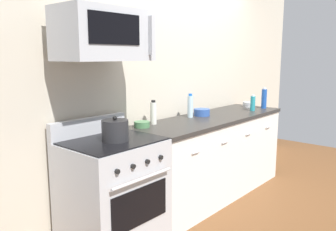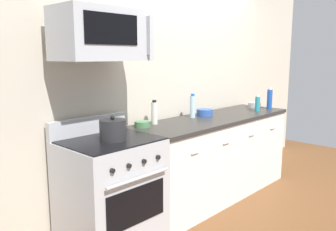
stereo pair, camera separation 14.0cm
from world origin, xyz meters
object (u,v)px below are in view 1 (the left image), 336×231
(bowl_blue_mixing, at_px, (202,112))
(stockpot, at_px, (115,130))
(microwave, at_px, (104,35))
(bottle_dish_soap, at_px, (253,103))
(bottle_vinegar_white, at_px, (153,113))
(bowl_green_glaze, at_px, (142,124))
(bowl_steel_prep, at_px, (249,104))
(bottle_soda_blue, at_px, (264,98))
(bottle_water_clear, at_px, (190,106))
(range_oven, at_px, (113,193))

(bowl_blue_mixing, height_order, stockpot, stockpot)
(microwave, bearing_deg, bottle_dish_soap, -5.10)
(bottle_dish_soap, xyz_separation_m, bottle_vinegar_white, (-1.43, 0.34, 0.02))
(bowl_green_glaze, bearing_deg, bowl_steel_prep, -3.89)
(bottle_soda_blue, distance_m, bottle_vinegar_white, 1.75)
(bowl_blue_mixing, bearing_deg, bottle_soda_blue, -15.72)
(bottle_water_clear, xyz_separation_m, stockpot, (-1.25, -0.21, -0.04))
(microwave, distance_m, bowl_steel_prep, 2.53)
(microwave, relative_size, bottle_vinegar_white, 3.10)
(microwave, relative_size, bottle_soda_blue, 2.74)
(bottle_water_clear, bearing_deg, bowl_blue_mixing, -10.03)
(bowl_blue_mixing, bearing_deg, bottle_vinegar_white, 174.19)
(bowl_steel_prep, distance_m, bowl_green_glaze, 1.88)
(bowl_green_glaze, bearing_deg, bottle_dish_soap, -11.23)
(bowl_green_glaze, bearing_deg, range_oven, -161.65)
(bowl_steel_prep, bearing_deg, bottle_vinegar_white, 175.01)
(bottle_soda_blue, bearing_deg, bottle_water_clear, 165.12)
(microwave, height_order, bowl_steel_prep, microwave)
(range_oven, bearing_deg, bottle_dish_soap, -3.90)
(bottle_water_clear, height_order, stockpot, bottle_water_clear)
(bottle_vinegar_white, bearing_deg, stockpot, -160.69)
(bottle_dish_soap, relative_size, bowl_blue_mixing, 1.09)
(bowl_blue_mixing, relative_size, stockpot, 0.86)
(bottle_dish_soap, relative_size, bowl_steel_prep, 1.21)
(bottle_soda_blue, relative_size, bowl_blue_mixing, 1.49)
(microwave, xyz_separation_m, bottle_vinegar_white, (0.71, 0.15, -0.72))
(range_oven, xyz_separation_m, bowl_steel_prep, (2.40, 0.05, 0.49))
(bottle_water_clear, bearing_deg, bottle_soda_blue, -14.88)
(bottle_vinegar_white, height_order, bowl_steel_prep, bottle_vinegar_white)
(bowl_steel_prep, bearing_deg, microwave, -179.96)
(microwave, xyz_separation_m, bottle_soda_blue, (2.42, -0.20, -0.70))
(range_oven, bearing_deg, bowl_steel_prep, 1.11)
(bottle_dish_soap, bearing_deg, bottle_water_clear, 161.34)
(stockpot, bearing_deg, bowl_steel_prep, 2.37)
(bottle_vinegar_white, distance_m, bowl_green_glaze, 0.20)
(microwave, height_order, stockpot, microwave)
(bowl_blue_mixing, bearing_deg, bottle_dish_soap, -20.69)
(bottle_soda_blue, bearing_deg, bowl_green_glaze, 170.07)
(bowl_green_glaze, bearing_deg, bottle_vinegar_white, 6.40)
(microwave, relative_size, bowl_steel_prep, 4.55)
(bottle_soda_blue, bearing_deg, stockpot, 177.53)
(bottle_vinegar_white, bearing_deg, range_oven, -164.62)
(bottle_soda_blue, distance_m, bottle_water_clear, 1.21)
(bowl_steel_prep, xyz_separation_m, stockpot, (-2.40, -0.10, 0.05))
(bowl_steel_prep, bearing_deg, bottle_water_clear, 174.75)
(bowl_blue_mixing, distance_m, bowl_green_glaze, 0.90)
(microwave, height_order, bottle_vinegar_white, microwave)
(bottle_soda_blue, bearing_deg, bowl_steel_prep, 93.69)
(stockpot, bearing_deg, bottle_water_clear, 9.33)
(range_oven, bearing_deg, bottle_soda_blue, -3.73)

